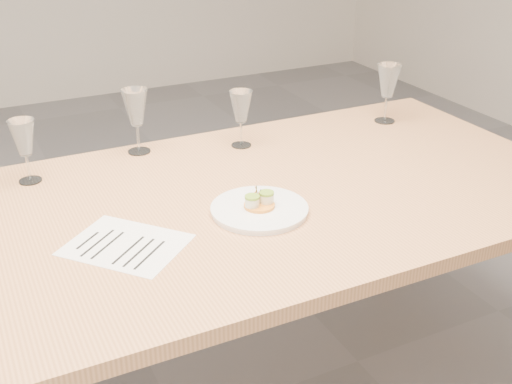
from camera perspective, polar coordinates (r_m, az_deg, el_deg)
name	(u,v)px	position (r m, az deg, el deg)	size (l,w,h in m)	color
dining_table	(166,235)	(1.72, -7.97, -3.83)	(2.40, 1.00, 0.75)	tan
dinner_plate	(260,208)	(1.67, 0.32, -1.46)	(0.26, 0.26, 0.07)	white
recipe_sheet	(126,245)	(1.56, -11.50, -4.63)	(0.33, 0.34, 0.00)	white
wine_glass_1	(23,139)	(1.91, -19.97, 4.44)	(0.07, 0.07, 0.19)	white
wine_glass_2	(136,109)	(2.03, -10.65, 7.28)	(0.08, 0.08, 0.21)	white
wine_glass_3	(241,108)	(2.05, -1.35, 7.48)	(0.07, 0.07, 0.18)	white
wine_glass_4	(388,82)	(2.32, 11.66, 9.56)	(0.08, 0.08, 0.21)	white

